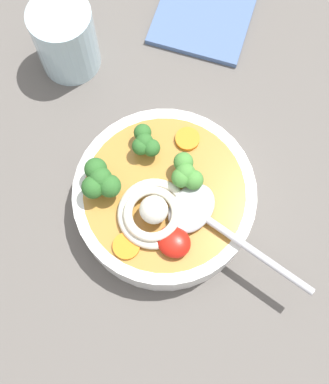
{
  "coord_description": "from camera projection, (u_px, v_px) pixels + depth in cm",
  "views": [
    {
      "loc": [
        10.39,
        -15.88,
        61.96
      ],
      "look_at": [
        -0.79,
        -2.49,
        8.49
      ],
      "focal_mm": 48.43,
      "sensor_mm": 36.0,
      "label": 1
    }
  ],
  "objects": [
    {
      "name": "table_slab",
      "position": [
        183.0,
        198.0,
        0.63
      ],
      "size": [
        111.48,
        111.48,
        3.61
      ],
      "primitive_type": "cube",
      "color": "#5B5651",
      "rests_on": "ground"
    },
    {
      "name": "soup_bowl",
      "position": [
        164.0,
        198.0,
        0.58
      ],
      "size": [
        20.2,
        20.2,
        4.88
      ],
      "color": "white",
      "rests_on": "table_slab"
    },
    {
      "name": "noodle_pile",
      "position": [
        151.0,
        211.0,
        0.54
      ],
      "size": [
        8.62,
        8.46,
        3.47
      ],
      "color": "silver",
      "rests_on": "soup_bowl"
    },
    {
      "name": "soup_spoon",
      "position": [
        202.0,
        216.0,
        0.55
      ],
      "size": [
        17.39,
        6.28,
        1.6
      ],
      "rotation": [
        0.0,
        0.0,
        0.07
      ],
      "color": "#B7B7BC",
      "rests_on": "soup_bowl"
    },
    {
      "name": "chili_sauce_dollop",
      "position": [
        174.0,
        242.0,
        0.54
      ],
      "size": [
        3.7,
        3.33,
        1.66
      ],
      "primitive_type": "ellipsoid",
      "color": "#B2190F",
      "rests_on": "soup_bowl"
    },
    {
      "name": "broccoli_floret_front",
      "position": [
        146.0,
        141.0,
        0.56
      ],
      "size": [
        3.83,
        3.29,
        3.03
      ],
      "color": "#7A9E60",
      "rests_on": "soup_bowl"
    },
    {
      "name": "broccoli_floret_left",
      "position": [
        187.0,
        172.0,
        0.55
      ],
      "size": [
        4.22,
        3.63,
        3.34
      ],
      "color": "#7A9E60",
      "rests_on": "soup_bowl"
    },
    {
      "name": "broccoli_floret_rear",
      "position": [
        100.0,
        180.0,
        0.54
      ],
      "size": [
        4.8,
        4.13,
        3.79
      ],
      "color": "#7A9E60",
      "rests_on": "soup_bowl"
    },
    {
      "name": "carrot_slice_right",
      "position": [
        129.0,
        249.0,
        0.54
      ],
      "size": [
        2.88,
        2.88,
        0.47
      ],
      "primitive_type": "cylinder",
      "color": "orange",
      "rests_on": "soup_bowl"
    },
    {
      "name": "carrot_slice_beside_noodles",
      "position": [
        187.0,
        139.0,
        0.58
      ],
      "size": [
        2.76,
        2.76,
        0.55
      ],
      "primitive_type": "cylinder",
      "color": "orange",
      "rests_on": "soup_bowl"
    },
    {
      "name": "drinking_glass",
      "position": [
        66.0,
        39.0,
        0.62
      ],
      "size": [
        7.55,
        7.55,
        9.44
      ],
      "primitive_type": "cylinder",
      "color": "silver",
      "rests_on": "table_slab"
    },
    {
      "name": "folded_napkin",
      "position": [
        204.0,
        14.0,
        0.69
      ],
      "size": [
        16.32,
        16.66,
        0.8
      ],
      "primitive_type": "cube",
      "rotation": [
        0.0,
        0.0,
        0.39
      ],
      "color": "#4C6693",
      "rests_on": "table_slab"
    }
  ]
}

